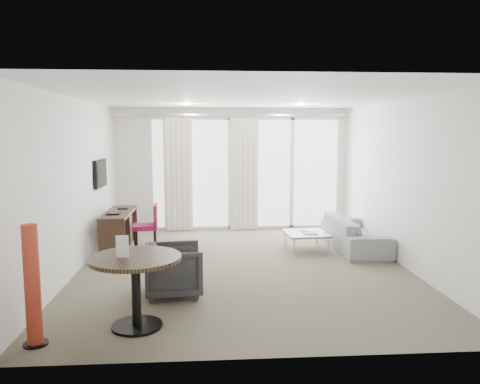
{
  "coord_description": "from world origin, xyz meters",
  "views": [
    {
      "loc": [
        -0.54,
        -7.07,
        2.08
      ],
      "look_at": [
        0.0,
        0.6,
        1.1
      ],
      "focal_mm": 35.0,
      "sensor_mm": 36.0,
      "label": 1
    }
  ],
  "objects": [
    {
      "name": "curtain_right",
      "position": [
        0.25,
        2.82,
        1.2
      ],
      "size": [
        0.6,
        0.2,
        2.38
      ],
      "primitive_type": null,
      "color": "silver",
      "rests_on": "ground"
    },
    {
      "name": "floor",
      "position": [
        0.0,
        0.0,
        0.0
      ],
      "size": [
        5.0,
        6.0,
        0.0
      ],
      "primitive_type": "cube",
      "color": "brown",
      "rests_on": "ground"
    },
    {
      "name": "remote",
      "position": [
        1.18,
        0.98,
        0.36
      ],
      "size": [
        0.11,
        0.17,
        0.02
      ],
      "primitive_type": null,
      "rotation": [
        0.0,
        0.0,
        0.42
      ],
      "color": "black",
      "rests_on": "coffee_table"
    },
    {
      "name": "sofa",
      "position": [
        2.1,
        1.01,
        0.28
      ],
      "size": [
        0.76,
        1.95,
        0.57
      ],
      "primitive_type": "imported",
      "rotation": [
        0.0,
        0.0,
        1.57
      ],
      "color": "gray",
      "rests_on": "floor"
    },
    {
      "name": "magazine",
      "position": [
        1.24,
        0.84,
        0.36
      ],
      "size": [
        0.26,
        0.32,
        0.02
      ],
      "primitive_type": null,
      "rotation": [
        0.0,
        0.0,
        0.08
      ],
      "color": "gray",
      "rests_on": "coffee_table"
    },
    {
      "name": "wall_right",
      "position": [
        2.5,
        0.0,
        1.3
      ],
      "size": [
        0.0,
        6.0,
        2.6
      ],
      "primitive_type": "cube",
      "color": "silver",
      "rests_on": "ground"
    },
    {
      "name": "round_table",
      "position": [
        -1.31,
        -2.2,
        0.39
      ],
      "size": [
        1.14,
        1.14,
        0.78
      ],
      "primitive_type": null,
      "rotation": [
        0.0,
        0.0,
        -0.19
      ],
      "color": "black",
      "rests_on": "floor"
    },
    {
      "name": "downlight_a",
      "position": [
        -0.9,
        1.6,
        2.59
      ],
      "size": [
        0.12,
        0.12,
        0.02
      ],
      "primitive_type": "cylinder",
      "color": "#FFE0B2",
      "rests_on": "ceiling"
    },
    {
      "name": "red_lamp",
      "position": [
        -2.25,
        -2.56,
        0.6
      ],
      "size": [
        0.29,
        0.29,
        1.21
      ],
      "primitive_type": "cylinder",
      "rotation": [
        0.0,
        0.0,
        0.24
      ],
      "color": "#A73320",
      "rests_on": "floor"
    },
    {
      "name": "downlight_b",
      "position": [
        1.2,
        1.6,
        2.59
      ],
      "size": [
        0.12,
        0.12,
        0.02
      ],
      "primitive_type": "cylinder",
      "color": "#FFE0B2",
      "rests_on": "ceiling"
    },
    {
      "name": "rattan_table",
      "position": [
        1.67,
        4.48,
        0.24
      ],
      "size": [
        0.62,
        0.62,
        0.47
      ],
      "primitive_type": null,
      "rotation": [
        0.0,
        0.0,
        -0.42
      ],
      "color": "#482A1D",
      "rests_on": "terrace_slab"
    },
    {
      "name": "menu_card",
      "position": [
        -1.43,
        -2.23,
        0.72
      ],
      "size": [
        0.13,
        0.02,
        0.23
      ],
      "primitive_type": null,
      "rotation": [
        0.0,
        0.0,
        -0.01
      ],
      "color": "white",
      "rests_on": "round_table"
    },
    {
      "name": "curtain_left",
      "position": [
        -1.15,
        2.82,
        1.2
      ],
      "size": [
        0.6,
        0.2,
        2.38
      ],
      "primitive_type": null,
      "color": "silver",
      "rests_on": "ground"
    },
    {
      "name": "rattan_chair_b",
      "position": [
        1.79,
        4.6,
        0.4
      ],
      "size": [
        0.71,
        0.71,
        0.8
      ],
      "primitive_type": null,
      "rotation": [
        0.0,
        0.0,
        -0.39
      ],
      "color": "#482A1D",
      "rests_on": "terrace_slab"
    },
    {
      "name": "desk_chair",
      "position": [
        -1.65,
        1.18,
        0.41
      ],
      "size": [
        0.47,
        0.45,
        0.82
      ],
      "primitive_type": null,
      "rotation": [
        0.0,
        0.0,
        0.06
      ],
      "color": "maroon",
      "rests_on": "floor"
    },
    {
      "name": "curtain_track",
      "position": [
        0.0,
        2.82,
        2.45
      ],
      "size": [
        4.8,
        0.04,
        0.04
      ],
      "primitive_type": null,
      "color": "#B2B2B7",
      "rests_on": "ceiling"
    },
    {
      "name": "coffee_table",
      "position": [
        1.2,
        0.92,
        0.16
      ],
      "size": [
        0.78,
        0.78,
        0.33
      ],
      "primitive_type": null,
      "rotation": [
        0.0,
        0.0,
        0.08
      ],
      "color": "gray",
      "rests_on": "floor"
    },
    {
      "name": "window_frame",
      "position": [
        0.3,
        2.97,
        1.2
      ],
      "size": [
        4.1,
        0.06,
        2.44
      ],
      "primitive_type": null,
      "color": "white",
      "rests_on": "ground"
    },
    {
      "name": "balustrade",
      "position": [
        0.3,
        5.95,
        0.5
      ],
      "size": [
        5.5,
        0.06,
        1.05
      ],
      "primitive_type": null,
      "color": "#B2B2B7",
      "rests_on": "terrace_slab"
    },
    {
      "name": "ceiling",
      "position": [
        0.0,
        0.0,
        2.6
      ],
      "size": [
        5.0,
        6.0,
        0.0
      ],
      "primitive_type": "cube",
      "color": "white",
      "rests_on": "ground"
    },
    {
      "name": "terrace_slab",
      "position": [
        0.3,
        4.5,
        -0.06
      ],
      "size": [
        5.6,
        3.0,
        0.12
      ],
      "primitive_type": "cube",
      "color": "#4D4D50",
      "rests_on": "ground"
    },
    {
      "name": "rattan_chair_a",
      "position": [
        1.3,
        4.12,
        0.42
      ],
      "size": [
        0.63,
        0.63,
        0.84
      ],
      "primitive_type": null,
      "rotation": [
        0.0,
        0.0,
        -0.1
      ],
      "color": "#482A1D",
      "rests_on": "terrace_slab"
    },
    {
      "name": "wall_left",
      "position": [
        -2.5,
        0.0,
        1.3
      ],
      "size": [
        0.0,
        6.0,
        2.6
      ],
      "primitive_type": "cube",
      "color": "silver",
      "rests_on": "ground"
    },
    {
      "name": "window_panel",
      "position": [
        0.3,
        2.98,
        1.2
      ],
      "size": [
        4.0,
        0.02,
        2.38
      ],
      "primitive_type": null,
      "color": "white",
      "rests_on": "ground"
    },
    {
      "name": "desk",
      "position": [
        -2.12,
        1.26,
        0.34
      ],
      "size": [
        0.45,
        1.45,
        0.68
      ],
      "primitive_type": null,
      "color": "#332015",
      "rests_on": "floor"
    },
    {
      "name": "tub_armchair",
      "position": [
        -0.98,
        -1.2,
        0.33
      ],
      "size": [
        0.79,
        0.77,
        0.65
      ],
      "primitive_type": "imported",
      "rotation": [
        0.0,
        0.0,
        1.67
      ],
      "color": "#2E2E2F",
      "rests_on": "floor"
    },
    {
      "name": "wall_front",
      "position": [
        0.0,
        -3.0,
        1.3
      ],
      "size": [
        5.0,
        0.0,
        2.6
      ],
      "primitive_type": "cube",
      "color": "silver",
      "rests_on": "ground"
    },
    {
      "name": "tv",
      "position": [
        -2.46,
        1.45,
        1.35
      ],
      "size": [
        0.05,
        0.8,
        0.5
      ],
      "primitive_type": null,
      "color": "black",
      "rests_on": "wall_left"
    }
  ]
}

